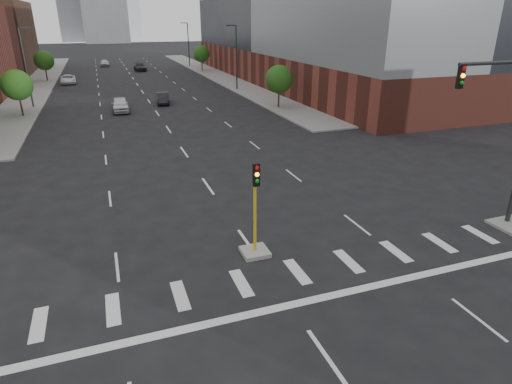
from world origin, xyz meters
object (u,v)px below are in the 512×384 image
car_far_left (68,79)px  car_near_left (120,105)px  median_traffic_signal (255,235)px  car_deep_right (140,67)px  car_distant (105,63)px  car_mid_right (163,98)px

car_far_left → car_near_left: bearing=-79.0°
median_traffic_signal → car_near_left: (-3.81, 35.36, -0.17)m
car_near_left → car_deep_right: car_near_left is taller
car_far_left → car_distant: 27.05m
car_far_left → car_mid_right: bearing=-65.8°
car_near_left → car_deep_right: bearing=82.2°
car_mid_right → car_far_left: (-12.00, 23.09, 0.01)m
median_traffic_signal → car_mid_right: bearing=87.8°
car_near_left → car_far_left: bearing=105.1°
car_mid_right → car_deep_right: 37.84m
car_deep_right → car_distant: car_deep_right is taller
car_far_left → car_deep_right: 19.58m
car_near_left → car_deep_right: (6.20, 41.05, -0.04)m
median_traffic_signal → car_near_left: median_traffic_signal is taller
median_traffic_signal → car_mid_right: 38.62m
car_near_left → car_distant: bearing=91.1°
car_far_left → car_deep_right: bearing=45.6°
median_traffic_signal → car_near_left: bearing=96.1°
car_distant → car_mid_right: bearing=-78.3°
car_far_left → car_deep_right: size_ratio=0.94×
car_near_left → car_distant: (-0.28, 52.60, -0.06)m
car_mid_right → car_deep_right: (0.90, 37.83, 0.09)m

